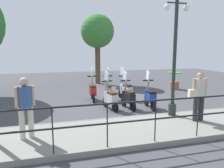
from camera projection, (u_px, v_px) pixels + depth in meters
The scene contains 14 objects.
ground_plane at pixel (124, 104), 9.67m from camera, with size 28.00×28.00×0.00m, color #424247.
promenade_walkway at pixel (157, 127), 6.66m from camera, with size 2.20×20.00×0.15m.
fence_railing at pixel (178, 111), 5.53m from camera, with size 0.04×16.03×1.07m.
lamp_post_near at pixel (174, 63), 7.32m from camera, with size 0.26×0.90×4.11m.
pedestrian_with_bag at pixel (199, 92), 6.87m from camera, with size 0.34×0.65×1.59m.
pedestrian_distant at pixel (25, 103), 5.52m from camera, with size 0.40×0.47×1.59m.
tree_distant at pixel (97, 32), 14.84m from camera, with size 2.28×2.28×4.74m.
potted_palm at pixel (174, 82), 13.18m from camera, with size 1.06×0.66×1.05m.
scooter_near_0 at pixel (150, 97), 8.93m from camera, with size 1.23×0.44×1.54m.
scooter_near_1 at pixel (128, 97), 8.86m from camera, with size 1.23×0.44×1.54m.
scooter_near_2 at pixel (110, 98), 8.74m from camera, with size 1.22×0.50×1.54m.
scooter_far_0 at pixel (126, 90), 10.45m from camera, with size 1.21×0.52×1.54m.
scooter_far_1 at pixel (108, 90), 10.38m from camera, with size 1.22×0.49×1.54m.
scooter_far_2 at pixel (93, 91), 10.26m from camera, with size 1.23×0.44×1.54m.
Camera 1 is at (-8.90, 3.05, 2.46)m, focal length 35.00 mm.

